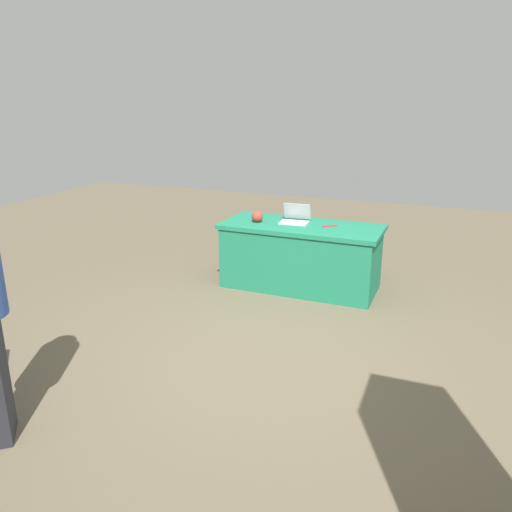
{
  "coord_description": "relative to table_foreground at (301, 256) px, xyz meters",
  "views": [
    {
      "loc": [
        -1.37,
        3.5,
        2.15
      ],
      "look_at": [
        0.08,
        -0.14,
        0.9
      ],
      "focal_mm": 35.47,
      "sensor_mm": 36.0,
      "label": 1
    }
  ],
  "objects": [
    {
      "name": "ground_plane",
      "position": [
        -0.21,
        1.86,
        -0.38
      ],
      "size": [
        14.4,
        14.4,
        0.0
      ],
      "primitive_type": "plane",
      "color": "brown"
    },
    {
      "name": "laptop_silver",
      "position": [
        0.1,
        -0.08,
        0.41
      ],
      "size": [
        0.33,
        0.31,
        0.21
      ],
      "rotation": [
        0.0,
        0.0,
        0.06
      ],
      "color": "silver",
      "rests_on": "table_foreground"
    },
    {
      "name": "scissors_red",
      "position": [
        -0.31,
        -0.05,
        0.38
      ],
      "size": [
        0.16,
        0.14,
        0.01
      ],
      "primitive_type": "cube",
      "rotation": [
        0.0,
        0.0,
        0.69
      ],
      "color": "red",
      "rests_on": "table_foreground"
    },
    {
      "name": "yarn_ball",
      "position": [
        0.52,
        0.07,
        0.44
      ],
      "size": [
        0.13,
        0.13,
        0.13
      ],
      "primitive_type": "sphere",
      "color": "#B2382D",
      "rests_on": "table_foreground"
    },
    {
      "name": "table_foreground",
      "position": [
        0.0,
        0.0,
        0.0
      ],
      "size": [
        1.82,
        0.81,
        0.75
      ],
      "rotation": [
        0.0,
        0.0,
        -0.02
      ],
      "color": "#1E7A56",
      "rests_on": "ground"
    }
  ]
}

